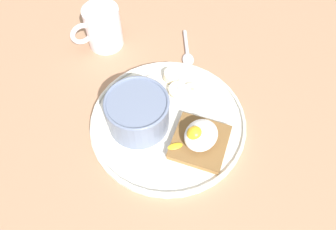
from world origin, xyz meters
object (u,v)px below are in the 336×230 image
coffee_mug (102,27)px  spoon (187,53)px  oatmeal_bowl (138,112)px  toast_slice (200,142)px  banana_slice_front (172,76)px  banana_slice_left (152,83)px  banana_slice_right (193,91)px  banana_slice_back (178,90)px  poached_egg (200,135)px

coffee_mug → spoon: bearing=115.5°
oatmeal_bowl → toast_slice: 11.92cm
toast_slice → banana_slice_front: size_ratio=2.64×
coffee_mug → banana_slice_left: bearing=75.9°
banana_slice_right → banana_slice_left: bearing=-68.0°
banana_slice_back → banana_slice_right: banana_slice_back is taller
poached_egg → banana_slice_front: size_ratio=1.86×
coffee_mug → oatmeal_bowl: bearing=57.0°
poached_egg → banana_slice_front: bearing=-127.7°
banana_slice_left → banana_slice_back: banana_slice_back is taller
banana_slice_left → spoon: 11.82cm
toast_slice → banana_slice_front: (-9.42, -12.50, -0.02)cm
banana_slice_right → poached_egg: bearing=37.9°
banana_slice_front → spoon: banana_slice_front is taller
banana_slice_front → banana_slice_left: (3.54, -2.13, -0.29)cm
toast_slice → coffee_mug: bearing=-107.9°
poached_egg → spoon: (-17.79, -14.04, -4.02)cm
oatmeal_bowl → banana_slice_front: 12.29cm
banana_slice_left → banana_slice_front: bearing=149.0°
banana_slice_right → toast_slice: bearing=38.9°
banana_slice_left → spoon: (-11.76, 0.46, -1.16)cm
banana_slice_left → banana_slice_right: size_ratio=0.97×
poached_egg → banana_slice_left: size_ratio=1.77×
poached_egg → banana_slice_right: (-9.04, -7.04, -2.87)cm
toast_slice → poached_egg: (0.16, -0.13, 2.55)cm
toast_slice → spoon: bearing=-141.2°
banana_slice_back → coffee_mug: (-2.71, -20.95, 2.87)cm
oatmeal_bowl → poached_egg: bearing=102.0°
oatmeal_bowl → coffee_mug: (-12.42, -19.13, 0.23)cm
oatmeal_bowl → toast_slice: oatmeal_bowl is taller
toast_slice → coffee_mug: coffee_mug is taller
toast_slice → banana_slice_right: (-8.88, -7.17, -0.32)cm
banana_slice_front → banana_slice_left: 4.14cm
toast_slice → banana_slice_back: bearing=-126.9°
poached_egg → spoon: poached_egg is taller
toast_slice → poached_egg: 2.56cm
banana_slice_back → toast_slice: bearing=53.1°
spoon → oatmeal_bowl: bearing=7.9°
toast_slice → banana_slice_left: toast_slice is taller
banana_slice_back → spoon: size_ratio=0.54×
oatmeal_bowl → banana_slice_back: (-9.71, 1.83, -2.64)cm
poached_egg → banana_slice_back: size_ratio=1.65×
banana_slice_left → poached_egg: bearing=67.4°
oatmeal_bowl → spoon: bearing=-172.1°
banana_slice_front → poached_egg: bearing=52.3°
banana_slice_front → coffee_mug: (-0.45, -17.99, 2.79)cm
banana_slice_back → spoon: banana_slice_back is taller
banana_slice_left → spoon: banana_slice_left is taller
banana_slice_right → coffee_mug: 23.54cm
coffee_mug → banana_slice_front: bearing=88.6°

